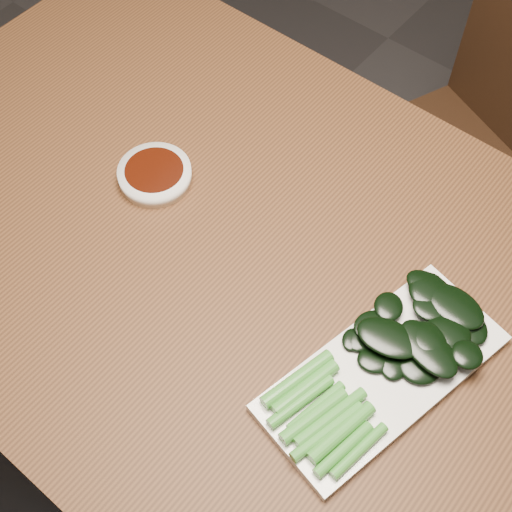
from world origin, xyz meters
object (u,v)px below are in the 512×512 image
at_px(table, 274,301).
at_px(chair_far, 473,143).
at_px(sauce_bowl, 155,175).
at_px(serving_plate, 382,373).
at_px(gai_lan, 394,355).

relative_size(table, chair_far, 1.57).
height_order(chair_far, sauce_bowl, chair_far).
relative_size(table, sauce_bowl, 12.72).
xyz_separation_m(chair_far, serving_plate, (0.18, -0.67, 0.27)).
bearing_deg(table, chair_far, 88.22).
relative_size(sauce_bowl, serving_plate, 0.32).
height_order(sauce_bowl, gai_lan, gai_lan).
distance_m(chair_far, sauce_bowl, 0.73).
bearing_deg(serving_plate, sauce_bowl, 173.65).
height_order(table, chair_far, chair_far).
distance_m(chair_far, gai_lan, 0.73).
bearing_deg(serving_plate, gai_lan, 87.99).
xyz_separation_m(serving_plate, gai_lan, (0.00, 0.02, 0.02)).
distance_m(chair_far, serving_plate, 0.74).
bearing_deg(gai_lan, table, 177.53).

